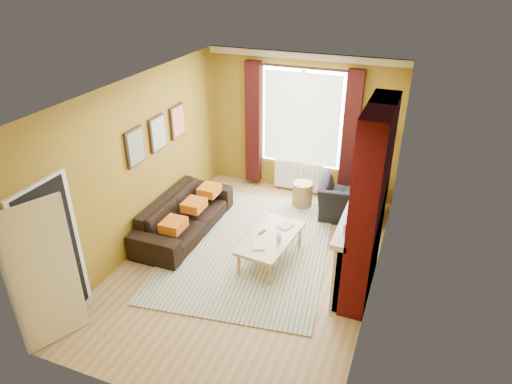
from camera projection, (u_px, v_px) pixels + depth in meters
ground at (250, 262)px, 7.33m from camera, size 5.50×5.50×0.00m
room_walls at (296, 185)px, 6.71m from camera, size 3.82×5.54×2.83m
striped_rug at (249, 246)px, 7.70m from camera, size 3.06×3.91×0.02m
sofa at (184, 215)px, 7.99m from camera, size 0.88×2.26×0.66m
armchair at (349, 200)px, 8.41m from camera, size 1.20×1.07×0.71m
coffee_table at (271, 239)px, 7.21m from camera, size 0.79×1.36×0.43m
wicker_stool at (302, 194)px, 8.86m from camera, size 0.40×0.40×0.49m
floor_lamp at (380, 145)px, 8.18m from camera, size 0.29×0.29×1.71m
book_a at (252, 245)px, 6.96m from camera, size 0.28×0.31×0.02m
book_b at (281, 223)px, 7.53m from camera, size 0.27×0.31×0.02m
mug at (279, 239)px, 7.06m from camera, size 0.11×0.11×0.09m
tv_remote at (262, 232)px, 7.30m from camera, size 0.08×0.15×0.02m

